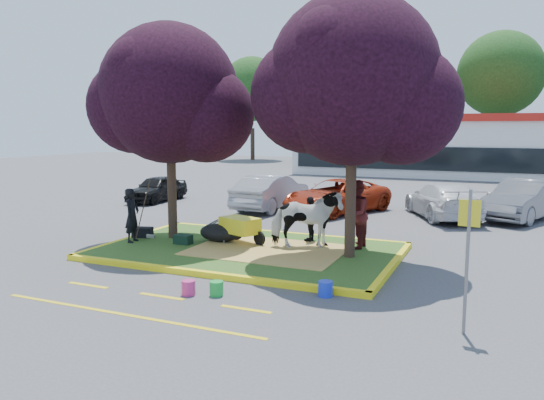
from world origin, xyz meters
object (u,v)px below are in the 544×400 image
at_px(bucket_pink, 188,288).
at_px(wheelbarrow, 240,226).
at_px(bucket_green, 216,288).
at_px(handler, 132,215).
at_px(car_silver, 271,192).
at_px(car_black, 157,188).
at_px(calf, 219,233).
at_px(sign_post, 468,246).
at_px(bucket_blue, 325,289).
at_px(cow, 306,219).

bearing_deg(bucket_pink, wheelbarrow, 102.22).
xyz_separation_m(wheelbarrow, bucket_green, (1.51, -4.13, -0.53)).
bearing_deg(handler, bucket_green, -134.19).
bearing_deg(car_silver, car_black, 3.59).
distance_m(calf, wheelbarrow, 0.74).
bearing_deg(car_silver, sign_post, 131.47).
relative_size(wheelbarrow, car_black, 0.56).
bearing_deg(car_black, bucket_blue, -42.40).
height_order(bucket_green, bucket_blue, bucket_blue).
relative_size(wheelbarrow, bucket_blue, 6.18).
distance_m(handler, bucket_blue, 7.13).
bearing_deg(handler, cow, -86.18).
xyz_separation_m(handler, bucket_green, (4.59, -3.07, -0.80)).
xyz_separation_m(calf, sign_post, (7.20, -4.21, 1.15)).
distance_m(bucket_green, bucket_blue, 2.32).
xyz_separation_m(calf, handler, (-2.38, -1.03, 0.53)).
bearing_deg(bucket_green, handler, 146.26).
height_order(handler, bucket_green, handler).
bearing_deg(handler, wheelbarrow, -81.37).
bearing_deg(handler, car_silver, -16.99).
xyz_separation_m(handler, wheelbarrow, (3.08, 1.06, -0.27)).
relative_size(cow, calf, 1.57).
height_order(handler, bucket_pink, handler).
bearing_deg(wheelbarrow, cow, 28.22).
relative_size(calf, sign_post, 0.50).
xyz_separation_m(handler, sign_post, (9.58, -3.18, 0.62)).
xyz_separation_m(bucket_green, bucket_blue, (2.15, 0.88, 0.01)).
relative_size(bucket_green, bucket_pink, 0.99).
height_order(cow, sign_post, sign_post).
distance_m(car_black, car_silver, 6.04).
distance_m(sign_post, car_black, 18.68).
xyz_separation_m(wheelbarrow, sign_post, (6.51, -4.25, 0.88)).
relative_size(wheelbarrow, bucket_pink, 6.43).
bearing_deg(car_silver, bucket_pink, 109.33).
relative_size(calf, car_silver, 0.28).
relative_size(cow, wheelbarrow, 0.97).
xyz_separation_m(sign_post, bucket_blue, (-2.84, 0.99, -1.40)).
xyz_separation_m(calf, wheelbarrow, (0.70, 0.03, 0.26)).
bearing_deg(bucket_pink, bucket_green, 19.23).
relative_size(wheelbarrow, sign_post, 0.81).
height_order(sign_post, bucket_blue, sign_post).
relative_size(calf, bucket_pink, 3.97).
height_order(calf, sign_post, sign_post).
distance_m(bucket_pink, car_silver, 11.94).
relative_size(handler, sign_post, 0.63).
xyz_separation_m(cow, bucket_green, (-0.46, -4.35, -0.83)).
relative_size(cow, sign_post, 0.78).
height_order(sign_post, car_black, sign_post).
distance_m(cow, calf, 2.74).
relative_size(bucket_green, bucket_blue, 0.95).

